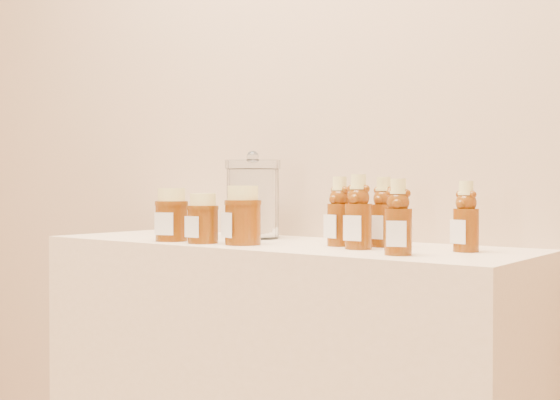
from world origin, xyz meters
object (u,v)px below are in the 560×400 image
Objects in this scene: glass_canister at (253,196)px; honey_jar_left at (172,215)px; bear_bottle_front_left at (358,207)px; bear_bottle_back_left at (340,207)px.

honey_jar_left is at bearing -118.36° from glass_canister.
bear_bottle_front_left is 0.82× the size of glass_canister.
bear_bottle_front_left is 0.39m from glass_canister.
glass_canister is (-0.37, 0.10, 0.02)m from bear_bottle_front_left.
honey_jar_left is at bearing -148.51° from bear_bottle_back_left.
glass_canister reaches higher than honey_jar_left.
glass_canister is (0.10, 0.18, 0.04)m from honey_jar_left.
bear_bottle_front_left reaches higher than bear_bottle_back_left.
bear_bottle_back_left is at bearing -2.10° from honey_jar_left.
bear_bottle_front_left is 0.48m from honey_jar_left.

